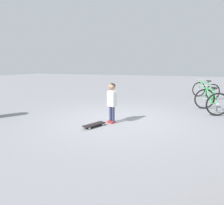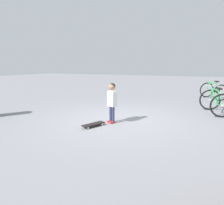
{
  "view_description": "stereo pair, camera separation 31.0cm",
  "coord_description": "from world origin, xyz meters",
  "px_view_note": "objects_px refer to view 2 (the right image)",
  "views": [
    {
      "loc": [
        -1.88,
        5.28,
        1.52
      ],
      "look_at": [
        0.04,
        0.41,
        0.55
      ],
      "focal_mm": 32.43,
      "sensor_mm": 36.0,
      "label": 1
    },
    {
      "loc": [
        -2.16,
        5.16,
        1.52
      ],
      "look_at": [
        0.04,
        0.41,
        0.55
      ],
      "focal_mm": 32.43,
      "sensor_mm": 36.0,
      "label": 2
    }
  ],
  "objects_px": {
    "child_person": "(112,99)",
    "bicycle_near": "(216,102)",
    "bicycle_mid": "(213,91)",
    "skateboard": "(93,124)"
  },
  "relations": [
    {
      "from": "child_person",
      "to": "bicycle_near",
      "type": "distance_m",
      "value": 3.47
    },
    {
      "from": "bicycle_near",
      "to": "bicycle_mid",
      "type": "height_order",
      "value": "same"
    },
    {
      "from": "child_person",
      "to": "bicycle_mid",
      "type": "relative_size",
      "value": 0.83
    },
    {
      "from": "bicycle_near",
      "to": "skateboard",
      "type": "bearing_deg",
      "value": 45.66
    },
    {
      "from": "child_person",
      "to": "bicycle_near",
      "type": "xyz_separation_m",
      "value": [
        -2.54,
        -2.36,
        -0.28
      ]
    },
    {
      "from": "skateboard",
      "to": "bicycle_mid",
      "type": "height_order",
      "value": "bicycle_mid"
    },
    {
      "from": "bicycle_mid",
      "to": "skateboard",
      "type": "bearing_deg",
      "value": 64.77
    },
    {
      "from": "skateboard",
      "to": "bicycle_mid",
      "type": "distance_m",
      "value": 6.61
    },
    {
      "from": "child_person",
      "to": "bicycle_near",
      "type": "height_order",
      "value": "child_person"
    },
    {
      "from": "child_person",
      "to": "skateboard",
      "type": "height_order",
      "value": "child_person"
    }
  ]
}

